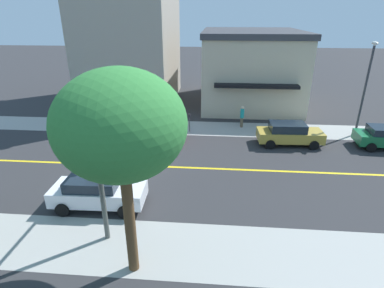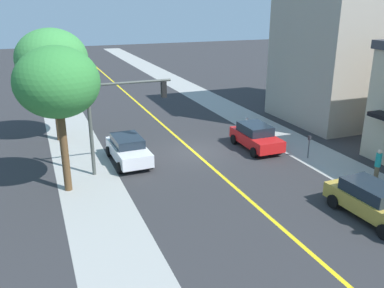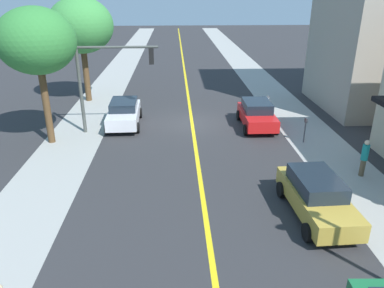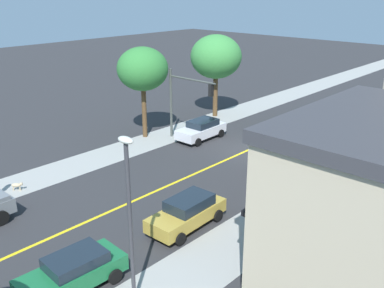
{
  "view_description": "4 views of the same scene",
  "coord_description": "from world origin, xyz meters",
  "px_view_note": "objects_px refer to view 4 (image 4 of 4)",
  "views": [
    {
      "loc": [
        16.41,
        5.61,
        8.58
      ],
      "look_at": [
        1.53,
        4.36,
        2.21
      ],
      "focal_mm": 28.97,
      "sensor_mm": 36.0,
      "label": 1
    },
    {
      "loc": [
        9.14,
        22.78,
        9.08
      ],
      "look_at": [
        2.02,
        4.73,
        2.33
      ],
      "focal_mm": 38.41,
      "sensor_mm": 36.0,
      "label": 2
    },
    {
      "loc": [
        1.08,
        22.47,
        7.93
      ],
      "look_at": [
        0.37,
        7.55,
        1.7
      ],
      "focal_mm": 34.74,
      "sensor_mm": 36.0,
      "label": 3
    },
    {
      "loc": [
        -17.43,
        24.69,
        11.52
      ],
      "look_at": [
        0.69,
        5.09,
        1.77
      ],
      "focal_mm": 40.49,
      "sensor_mm": 36.0,
      "label": 4
    }
  ],
  "objects_px": {
    "street_tree_left_far": "(143,69)",
    "fire_hydrant": "(344,152)",
    "traffic_light_mast": "(185,95)",
    "green_sedan_left_curb": "(73,272)",
    "pedestrian_teal_shirt": "(276,210)",
    "parking_meter": "(294,177)",
    "street_tree_right_corner": "(216,57)",
    "white_sedan_right_curb": "(201,129)",
    "street_lamp": "(129,206)",
    "gold_sedan_left_curb": "(187,212)",
    "red_sedan_left_curb": "(287,158)",
    "small_dog": "(17,185)"
  },
  "relations": [
    {
      "from": "street_lamp",
      "to": "green_sedan_left_curb",
      "type": "height_order",
      "value": "street_lamp"
    },
    {
      "from": "street_tree_right_corner",
      "to": "fire_hydrant",
      "type": "bearing_deg",
      "value": 172.05
    },
    {
      "from": "parking_meter",
      "to": "pedestrian_teal_shirt",
      "type": "height_order",
      "value": "pedestrian_teal_shirt"
    },
    {
      "from": "gold_sedan_left_curb",
      "to": "red_sedan_left_curb",
      "type": "bearing_deg",
      "value": 178.71
    },
    {
      "from": "fire_hydrant",
      "to": "traffic_light_mast",
      "type": "height_order",
      "value": "traffic_light_mast"
    },
    {
      "from": "red_sedan_left_curb",
      "to": "small_dog",
      "type": "relative_size",
      "value": 6.79
    },
    {
      "from": "small_dog",
      "to": "street_lamp",
      "type": "bearing_deg",
      "value": -50.53
    },
    {
      "from": "street_tree_right_corner",
      "to": "street_tree_left_far",
      "type": "distance_m",
      "value": 8.49
    },
    {
      "from": "street_tree_left_far",
      "to": "fire_hydrant",
      "type": "distance_m",
      "value": 16.18
    },
    {
      "from": "street_lamp",
      "to": "pedestrian_teal_shirt",
      "type": "relative_size",
      "value": 3.85
    },
    {
      "from": "traffic_light_mast",
      "to": "green_sedan_left_curb",
      "type": "xyz_separation_m",
      "value": [
        -9.09,
        16.0,
        -2.87
      ]
    },
    {
      "from": "street_tree_left_far",
      "to": "pedestrian_teal_shirt",
      "type": "bearing_deg",
      "value": 162.63
    },
    {
      "from": "white_sedan_right_curb",
      "to": "pedestrian_teal_shirt",
      "type": "xyz_separation_m",
      "value": [
        -11.7,
        7.51,
        0.14
      ]
    },
    {
      "from": "pedestrian_teal_shirt",
      "to": "gold_sedan_left_curb",
      "type": "bearing_deg",
      "value": 148.37
    },
    {
      "from": "red_sedan_left_curb",
      "to": "white_sedan_right_curb",
      "type": "bearing_deg",
      "value": -94.17
    },
    {
      "from": "red_sedan_left_curb",
      "to": "traffic_light_mast",
      "type": "bearing_deg",
      "value": -86.38
    },
    {
      "from": "gold_sedan_left_curb",
      "to": "small_dog",
      "type": "bearing_deg",
      "value": -71.37
    },
    {
      "from": "fire_hydrant",
      "to": "green_sedan_left_curb",
      "type": "bearing_deg",
      "value": 85.28
    },
    {
      "from": "red_sedan_left_curb",
      "to": "white_sedan_right_curb",
      "type": "relative_size",
      "value": 0.95
    },
    {
      "from": "fire_hydrant",
      "to": "red_sedan_left_curb",
      "type": "distance_m",
      "value": 5.0
    },
    {
      "from": "pedestrian_teal_shirt",
      "to": "parking_meter",
      "type": "bearing_deg",
      "value": 33.74
    },
    {
      "from": "white_sedan_right_curb",
      "to": "green_sedan_left_curb",
      "type": "xyz_separation_m",
      "value": [
        -8.36,
        17.16,
        -0.02
      ]
    },
    {
      "from": "fire_hydrant",
      "to": "traffic_light_mast",
      "type": "xyz_separation_m",
      "value": [
        10.83,
        5.08,
        3.28
      ]
    },
    {
      "from": "white_sedan_right_curb",
      "to": "gold_sedan_left_curb",
      "type": "distance_m",
      "value": 13.49
    },
    {
      "from": "red_sedan_left_curb",
      "to": "white_sedan_right_curb",
      "type": "distance_m",
      "value": 8.27
    },
    {
      "from": "street_tree_right_corner",
      "to": "green_sedan_left_curb",
      "type": "xyz_separation_m",
      "value": [
        -11.81,
        22.98,
        -4.73
      ]
    },
    {
      "from": "fire_hydrant",
      "to": "parking_meter",
      "type": "relative_size",
      "value": 0.54
    },
    {
      "from": "parking_meter",
      "to": "street_lamp",
      "type": "height_order",
      "value": "street_lamp"
    },
    {
      "from": "fire_hydrant",
      "to": "small_dog",
      "type": "distance_m",
      "value": 21.96
    },
    {
      "from": "street_lamp",
      "to": "pedestrian_teal_shirt",
      "type": "distance_m",
      "value": 9.14
    },
    {
      "from": "parking_meter",
      "to": "pedestrian_teal_shirt",
      "type": "xyz_separation_m",
      "value": [
        -1.34,
        4.09,
        0.01
      ]
    },
    {
      "from": "street_tree_right_corner",
      "to": "green_sedan_left_curb",
      "type": "bearing_deg",
      "value": 117.2
    },
    {
      "from": "fire_hydrant",
      "to": "pedestrian_teal_shirt",
      "type": "height_order",
      "value": "pedestrian_teal_shirt"
    },
    {
      "from": "green_sedan_left_curb",
      "to": "street_tree_left_far",
      "type": "bearing_deg",
      "value": -137.59
    },
    {
      "from": "parking_meter",
      "to": "small_dog",
      "type": "bearing_deg",
      "value": 42.11
    },
    {
      "from": "pedestrian_teal_shirt",
      "to": "small_dog",
      "type": "distance_m",
      "value": 15.28
    },
    {
      "from": "parking_meter",
      "to": "street_lamp",
      "type": "bearing_deg",
      "value": 91.7
    },
    {
      "from": "street_tree_right_corner",
      "to": "street_lamp",
      "type": "bearing_deg",
      "value": 123.01
    },
    {
      "from": "street_tree_left_far",
      "to": "fire_hydrant",
      "type": "xyz_separation_m",
      "value": [
        -13.86,
        -6.59,
        -5.11
      ]
    },
    {
      "from": "green_sedan_left_curb",
      "to": "street_lamp",
      "type": "bearing_deg",
      "value": 118.45
    },
    {
      "from": "red_sedan_left_curb",
      "to": "pedestrian_teal_shirt",
      "type": "xyz_separation_m",
      "value": [
        -3.46,
        6.81,
        0.12
      ]
    },
    {
      "from": "street_tree_left_far",
      "to": "fire_hydrant",
      "type": "height_order",
      "value": "street_tree_left_far"
    },
    {
      "from": "red_sedan_left_curb",
      "to": "street_tree_right_corner",
      "type": "bearing_deg",
      "value": -118.47
    },
    {
      "from": "gold_sedan_left_curb",
      "to": "small_dog",
      "type": "xyz_separation_m",
      "value": [
        10.29,
        3.93,
        -0.47
      ]
    },
    {
      "from": "street_lamp",
      "to": "parking_meter",
      "type": "bearing_deg",
      "value": -88.3
    },
    {
      "from": "street_tree_left_far",
      "to": "traffic_light_mast",
      "type": "height_order",
      "value": "street_tree_left_far"
    },
    {
      "from": "traffic_light_mast",
      "to": "red_sedan_left_curb",
      "type": "xyz_separation_m",
      "value": [
        -8.97,
        -0.47,
        -2.84
      ]
    },
    {
      "from": "street_tree_left_far",
      "to": "fire_hydrant",
      "type": "bearing_deg",
      "value": -154.56
    },
    {
      "from": "street_tree_right_corner",
      "to": "traffic_light_mast",
      "type": "xyz_separation_m",
      "value": [
        -2.72,
        6.98,
        -1.85
      ]
    },
    {
      "from": "green_sedan_left_curb",
      "to": "small_dog",
      "type": "relative_size",
      "value": 7.04
    }
  ]
}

